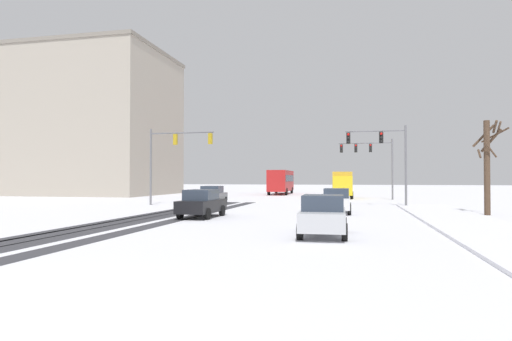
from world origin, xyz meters
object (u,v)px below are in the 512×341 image
at_px(traffic_signal_near_left, 172,150).
at_px(car_silver_fourth, 323,215).
at_px(traffic_signal_near_right, 385,150).
at_px(car_black_third, 202,203).
at_px(box_truck_delivery, 342,184).
at_px(bus_oncoming, 281,180).
at_px(office_building_far_left_block, 72,125).
at_px(car_white_second, 337,201).
at_px(traffic_signal_far_right, 370,155).
at_px(car_grey_lead, 212,195).
at_px(bare_tree_sidewalk_mid, 488,162).

relative_size(traffic_signal_near_left, car_silver_fourth, 1.57).
xyz_separation_m(traffic_signal_near_left, traffic_signal_near_right, (17.43, 2.01, -0.04)).
relative_size(car_black_third, box_truck_delivery, 0.55).
bearing_deg(box_truck_delivery, bus_oncoming, 130.14).
bearing_deg(office_building_far_left_block, car_white_second, -34.37).
bearing_deg(bus_oncoming, office_building_far_left_block, -166.91).
height_order(traffic_signal_near_left, car_silver_fourth, traffic_signal_near_left).
bearing_deg(car_black_third, traffic_signal_near_right, 48.08).
relative_size(car_silver_fourth, bus_oncoming, 0.37).
bearing_deg(car_black_third, box_truck_delivery, 74.81).
xyz_separation_m(traffic_signal_far_right, car_black_third, (-10.44, -24.44, -3.96)).
relative_size(car_black_third, car_silver_fourth, 1.00).
xyz_separation_m(traffic_signal_near_right, car_grey_lead, (-14.31, -0.62, -3.77)).
bearing_deg(box_truck_delivery, car_silver_fourth, -89.92).
height_order(bus_oncoming, office_building_far_left_block, office_building_far_left_block).
height_order(traffic_signal_far_right, box_truck_delivery, traffic_signal_far_right).
distance_m(traffic_signal_near_left, car_grey_lead, 5.12).
bearing_deg(traffic_signal_near_left, bus_oncoming, 79.95).
bearing_deg(traffic_signal_near_left, traffic_signal_near_right, 6.56).
xyz_separation_m(car_black_third, office_building_far_left_block, (-30.81, 30.89, 9.13)).
distance_m(car_white_second, car_black_third, 8.86).
xyz_separation_m(car_white_second, office_building_far_left_block, (-38.35, 26.23, 9.13)).
xyz_separation_m(bus_oncoming, office_building_far_left_block, (-29.31, -6.82, 7.96)).
xyz_separation_m(bare_tree_sidewalk_mid, office_building_far_left_block, (-47.53, 25.50, 6.66)).
bearing_deg(traffic_signal_near_right, car_black_third, -131.92).
xyz_separation_m(car_grey_lead, bus_oncoming, (1.73, 25.99, 1.18)).
height_order(traffic_signal_far_right, car_black_third, traffic_signal_far_right).
height_order(car_grey_lead, office_building_far_left_block, office_building_far_left_block).
relative_size(traffic_signal_far_right, car_black_third, 1.57).
bearing_deg(car_white_second, bare_tree_sidewalk_mid, 4.56).
height_order(traffic_signal_far_right, car_white_second, traffic_signal_far_right).
relative_size(car_white_second, office_building_far_left_block, 0.15).
height_order(car_grey_lead, bare_tree_sidewalk_mid, bare_tree_sidewalk_mid).
height_order(traffic_signal_near_left, traffic_signal_far_right, same).
height_order(traffic_signal_far_right, car_grey_lead, traffic_signal_far_right).
distance_m(traffic_signal_near_right, office_building_far_left_block, 46.13).
bearing_deg(office_building_far_left_block, bare_tree_sidewalk_mid, -28.21).
distance_m(car_grey_lead, car_white_second, 12.87).
bearing_deg(car_white_second, traffic_signal_near_left, 157.80).
height_order(car_silver_fourth, bus_oncoming, bus_oncoming).
bearing_deg(car_white_second, car_silver_fourth, -90.55).
distance_m(car_white_second, office_building_far_left_block, 47.35).
bearing_deg(traffic_signal_near_right, bus_oncoming, 116.37).
bearing_deg(traffic_signal_near_left, car_grey_lead, 23.92).
distance_m(car_white_second, box_truck_delivery, 22.53).
relative_size(car_black_third, bare_tree_sidewalk_mid, 0.71).
xyz_separation_m(traffic_signal_near_right, office_building_far_left_block, (-41.89, 18.55, 5.36)).
bearing_deg(box_truck_delivery, car_white_second, -89.60).
relative_size(traffic_signal_near_right, box_truck_delivery, 0.87).
distance_m(bus_oncoming, office_building_far_left_block, 31.13).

